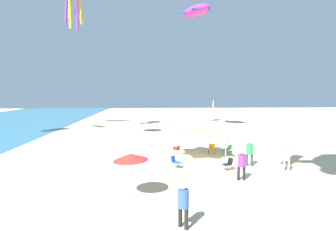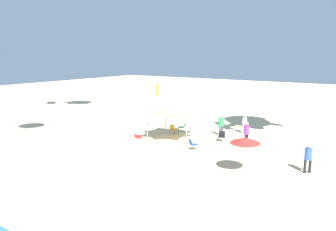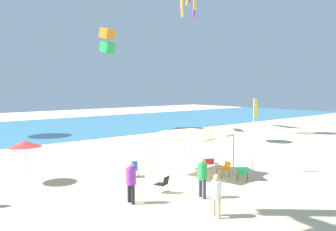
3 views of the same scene
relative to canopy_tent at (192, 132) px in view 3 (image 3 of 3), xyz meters
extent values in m
cube|color=beige|center=(-2.20, -2.04, -2.48)|extent=(120.00, 120.00, 0.10)
cube|color=teal|center=(-2.20, 27.79, -2.42)|extent=(120.00, 23.72, 0.02)
cylinder|color=#B7B7BC|center=(-1.34, -1.98, -1.32)|extent=(0.07, 0.07, 2.21)
cylinder|color=#B7B7BC|center=(1.94, -1.40, -1.32)|extent=(0.07, 0.07, 2.21)
cylinder|color=#B7B7BC|center=(-1.94, 1.40, -1.32)|extent=(0.07, 0.07, 2.21)
cylinder|color=#B7B7BC|center=(1.34, 1.98, -1.32)|extent=(0.07, 0.07, 2.21)
cube|color=#D1B784|center=(0.00, 0.00, -0.17)|extent=(3.97, 4.05, 0.10)
pyramid|color=#D1B784|center=(0.00, 0.00, 0.06)|extent=(3.89, 3.97, 0.36)
cylinder|color=silver|center=(-7.76, 4.37, -1.34)|extent=(0.06, 0.15, 2.19)
cone|color=red|center=(-7.77, 4.42, -0.39)|extent=(1.74, 1.75, 0.41)
cylinder|color=black|center=(-3.19, 1.68, -2.23)|extent=(0.02, 0.02, 0.40)
cylinder|color=black|center=(-2.76, 1.39, -2.23)|extent=(0.02, 0.02, 0.40)
cylinder|color=black|center=(-2.90, 2.11, -2.23)|extent=(0.02, 0.02, 0.40)
cylinder|color=black|center=(-2.47, 1.82, -2.23)|extent=(0.02, 0.02, 0.40)
cube|color=blue|center=(-2.83, 1.75, -2.03)|extent=(0.72, 0.72, 0.03)
cube|color=blue|center=(-2.67, 1.99, -1.82)|extent=(0.48, 0.38, 0.41)
cylinder|color=black|center=(-3.37, -1.14, -2.23)|extent=(0.02, 0.02, 0.40)
cylinder|color=black|center=(-3.86, -1.31, -2.23)|extent=(0.02, 0.02, 0.40)
cylinder|color=black|center=(-3.20, -1.63, -2.23)|extent=(0.02, 0.02, 0.40)
cylinder|color=black|center=(-3.69, -1.80, -2.23)|extent=(0.02, 0.02, 0.40)
cube|color=black|center=(-3.53, -1.47, -2.03)|extent=(0.66, 0.66, 0.03)
cube|color=black|center=(-3.43, -1.74, -1.82)|extent=(0.51, 0.29, 0.41)
cylinder|color=black|center=(1.42, -2.79, -2.23)|extent=(0.02, 0.02, 0.40)
cylinder|color=black|center=(1.14, -2.35, -2.23)|extent=(0.02, 0.02, 0.40)
cylinder|color=black|center=(0.99, -3.07, -2.23)|extent=(0.02, 0.02, 0.40)
cylinder|color=black|center=(0.70, -2.64, -2.23)|extent=(0.02, 0.02, 0.40)
cube|color=#198C4C|center=(1.06, -2.71, -2.03)|extent=(0.72, 0.72, 0.03)
cube|color=#198C4C|center=(0.82, -2.88, -1.82)|extent=(0.38, 0.48, 0.41)
cylinder|color=black|center=(0.80, -1.13, -2.23)|extent=(0.02, 0.02, 0.40)
cylinder|color=black|center=(0.68, -1.63, -2.23)|extent=(0.02, 0.02, 0.40)
cylinder|color=black|center=(1.31, -1.24, -2.23)|extent=(0.02, 0.02, 0.40)
cylinder|color=black|center=(1.19, -1.75, -2.23)|extent=(0.02, 0.02, 0.40)
cube|color=orange|center=(1.00, -1.44, -2.03)|extent=(0.62, 0.62, 0.03)
cube|color=orange|center=(1.28, -1.51, -1.82)|extent=(0.24, 0.51, 0.41)
cube|color=red|center=(2.85, 1.34, -2.25)|extent=(0.72, 0.65, 0.36)
cube|color=white|center=(2.85, 1.34, -2.05)|extent=(0.74, 0.67, 0.04)
cylinder|color=silver|center=(3.03, -1.96, -0.25)|extent=(0.06, 0.06, 4.37)
cube|color=yellow|center=(3.20, -1.96, 1.29)|extent=(0.30, 0.02, 1.10)
cylinder|color=black|center=(-5.46, -1.67, -2.02)|extent=(0.16, 0.16, 0.82)
cylinder|color=black|center=(-5.49, -1.99, -2.02)|extent=(0.16, 0.16, 0.82)
cylinder|color=purple|center=(-5.48, -1.83, -1.25)|extent=(0.43, 0.43, 0.71)
sphere|color=tan|center=(-5.48, -1.83, -0.76)|extent=(0.27, 0.27, 0.27)
cylinder|color=#C6B28C|center=(-3.91, -5.15, -2.05)|extent=(0.15, 0.15, 0.76)
cylinder|color=#C6B28C|center=(-3.96, -5.44, -2.05)|extent=(0.15, 0.15, 0.76)
cylinder|color=white|center=(-3.94, -5.29, -1.34)|extent=(0.40, 0.40, 0.66)
sphere|color=tan|center=(-3.94, -5.29, -0.88)|extent=(0.25, 0.25, 0.25)
cylinder|color=#33384C|center=(-2.58, -3.14, -2.01)|extent=(0.17, 0.17, 0.85)
cylinder|color=#33384C|center=(-2.66, -3.46, -2.01)|extent=(0.17, 0.17, 0.85)
cylinder|color=green|center=(-2.62, -3.30, -1.22)|extent=(0.44, 0.44, 0.74)
sphere|color=beige|center=(-2.62, -3.30, -0.71)|extent=(0.28, 0.28, 0.28)
cube|color=orange|center=(7.91, 22.12, 8.79)|extent=(1.58, 1.76, 1.43)
cube|color=green|center=(7.91, 22.12, 7.19)|extent=(1.58, 1.76, 1.43)
camera|label=1|loc=(-20.86, 3.24, 2.88)|focal=29.21mm
camera|label=2|loc=(-14.66, 22.51, 4.59)|focal=35.66mm
camera|label=3|loc=(-13.90, -14.02, 2.54)|focal=37.62mm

